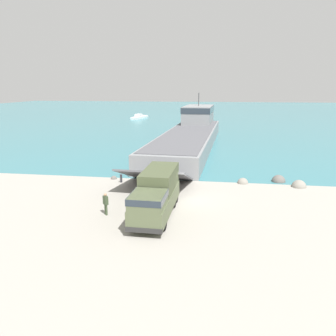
{
  "coord_description": "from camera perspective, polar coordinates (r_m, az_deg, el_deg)",
  "views": [
    {
      "loc": [
        2.27,
        -25.64,
        9.09
      ],
      "look_at": [
        -1.85,
        2.3,
        2.09
      ],
      "focal_mm": 35.0,
      "sensor_mm": 36.0,
      "label": 1
    }
  ],
  "objects": [
    {
      "name": "shoreline_rock_b",
      "position": [
        32.67,
        12.88,
        -2.59
      ],
      "size": [
        1.05,
        1.05,
        1.05
      ],
      "primitive_type": "sphere",
      "color": "gray",
      "rests_on": "ground_plane"
    },
    {
      "name": "moored_boat_a",
      "position": [
        98.75,
        -5.02,
        8.85
      ],
      "size": [
        3.43,
        9.13,
        1.37
      ],
      "rotation": [
        0.0,
        0.0,
        6.12
      ],
      "color": "white",
      "rests_on": "ground_plane"
    },
    {
      "name": "ground_plane",
      "position": [
        27.3,
        3.15,
        -5.55
      ],
      "size": [
        240.0,
        240.0,
        0.0
      ],
      "primitive_type": "plane",
      "color": "#9E998E"
    },
    {
      "name": "shoreline_rock_a",
      "position": [
        34.16,
        18.67,
        -2.26
      ],
      "size": [
        1.34,
        1.34,
        1.34
      ],
      "primitive_type": "sphere",
      "color": "#66605B",
      "rests_on": "ground_plane"
    },
    {
      "name": "shoreline_rock_c",
      "position": [
        33.02,
        21.82,
        -3.08
      ],
      "size": [
        1.33,
        1.33,
        1.33
      ],
      "primitive_type": "sphere",
      "color": "gray",
      "rests_on": "ground_plane"
    },
    {
      "name": "shoreline_rock_d",
      "position": [
        33.8,
        -9.41,
        -1.87
      ],
      "size": [
        0.63,
        0.63,
        0.63
      ],
      "primitive_type": "sphere",
      "color": "#66605B",
      "rests_on": "ground_plane"
    },
    {
      "name": "mooring_bollard",
      "position": [
        32.33,
        -8.17,
        -1.7
      ],
      "size": [
        0.26,
        0.26,
        0.85
      ],
      "color": "#333338",
      "rests_on": "ground_plane"
    },
    {
      "name": "landing_craft",
      "position": [
        53.9,
        4.13,
        6.32
      ],
      "size": [
        9.22,
        43.51,
        8.05
      ],
      "rotation": [
        0.0,
        0.0,
        -0.05
      ],
      "color": "gray",
      "rests_on": "ground_plane"
    },
    {
      "name": "military_truck",
      "position": [
        23.7,
        -2.02,
        -4.48
      ],
      "size": [
        2.52,
        7.87,
        3.16
      ],
      "rotation": [
        0.0,
        0.0,
        -1.59
      ],
      "color": "#566042",
      "rests_on": "ground_plane"
    },
    {
      "name": "water_surface",
      "position": [
        121.72,
        7.39,
        9.53
      ],
      "size": [
        240.0,
        180.0,
        0.01
      ],
      "primitive_type": "cube",
      "color": "teal",
      "rests_on": "ground_plane"
    },
    {
      "name": "soldier_on_ramp",
      "position": [
        24.27,
        -10.81,
        -5.92
      ],
      "size": [
        0.48,
        0.48,
        1.66
      ],
      "rotation": [
        0.0,
        0.0,
        0.78
      ],
      "color": "#3D4C33",
      "rests_on": "ground_plane"
    }
  ]
}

